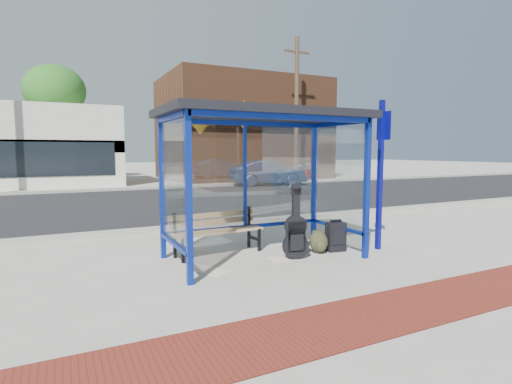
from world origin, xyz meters
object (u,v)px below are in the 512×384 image
suitcase (336,237)px  fire_hydrant (306,175)px  backpack (319,242)px  guitar_bag (296,233)px  bench (217,229)px  parked_car (268,173)px

suitcase → fire_hydrant: 16.63m
suitcase → backpack: suitcase is taller
guitar_bag → backpack: (0.57, 0.13, -0.24)m
suitcase → backpack: bearing=-176.2°
bench → backpack: 1.79m
guitar_bag → fire_hydrant: size_ratio=1.80×
guitar_bag → fire_hydrant: guitar_bag is taller
guitar_bag → backpack: guitar_bag is taller
backpack → parked_car: size_ratio=0.10×
bench → guitar_bag: 1.37m
parked_car → fire_hydrant: (3.31, 1.47, -0.29)m
guitar_bag → suitcase: bearing=19.8°
bench → guitar_bag: bearing=-45.6°
bench → fire_hydrant: size_ratio=2.54×
bench → parked_car: size_ratio=0.42×
parked_car → bench: bearing=153.0°
bench → backpack: (1.62, -0.74, -0.25)m
fire_hydrant → suitcase: bearing=-121.6°
bench → fire_hydrant: (10.67, 13.40, -0.08)m
bench → fire_hydrant: 17.13m
parked_car → fire_hydrant: size_ratio=6.02×
bench → parked_car: (7.35, 11.94, 0.21)m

